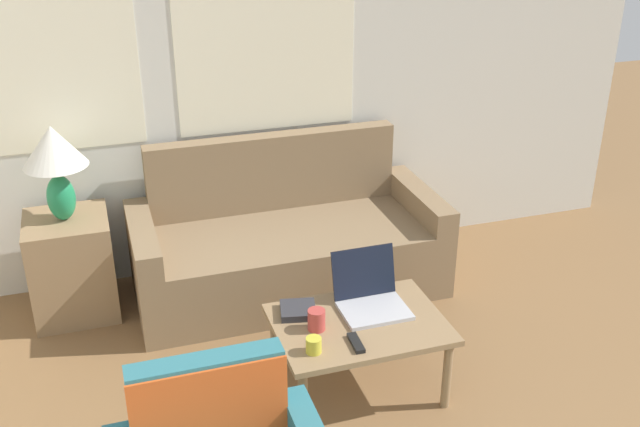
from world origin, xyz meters
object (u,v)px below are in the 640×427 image
laptop (370,296)px  tv_remote (356,343)px  couch (286,246)px  cup_yellow (314,345)px  coffee_table (359,330)px  cup_navy (316,320)px  table_lamp (55,156)px  book_red (298,310)px

laptop → tv_remote: bearing=-122.3°
couch → cup_yellow: 1.31m
couch → coffee_table: bearing=-87.0°
couch → coffee_table: size_ratio=2.25×
cup_yellow → tv_remote: cup_yellow is taller
cup_navy → tv_remote: size_ratio=0.68×
cup_yellow → tv_remote: bearing=-1.7°
couch → cup_navy: 1.14m
table_lamp → laptop: bearing=-37.5°
cup_navy → tv_remote: cup_navy is taller
coffee_table → cup_yellow: 0.34m
table_lamp → cup_yellow: table_lamp is taller
cup_yellow → tv_remote: (0.20, -0.01, -0.03)m
book_red → tv_remote: size_ratio=1.34×
laptop → cup_navy: 0.33m
couch → cup_yellow: (-0.22, -1.28, 0.17)m
laptop → cup_yellow: (-0.38, -0.28, -0.02)m
tv_remote → table_lamp: bearing=131.9°
table_lamp → tv_remote: (1.23, -1.37, -0.56)m
table_lamp → laptop: 1.86m
couch → tv_remote: (-0.02, -1.29, 0.14)m
table_lamp → coffee_table: table_lamp is taller
couch → book_red: size_ratio=9.08×
laptop → table_lamp: bearing=142.5°
table_lamp → tv_remote: table_lamp is taller
table_lamp → coffee_table: 1.89m
table_lamp → cup_navy: 1.71m
coffee_table → laptop: (0.10, 0.11, 0.11)m
laptop → cup_navy: bearing=-160.7°
book_red → laptop: bearing=-7.6°
laptop → couch: bearing=99.0°
coffee_table → cup_yellow: bearing=-149.5°
cup_navy → cup_yellow: size_ratio=1.39×
table_lamp → tv_remote: 1.93m
cup_navy → cup_yellow: 0.18m
coffee_table → laptop: size_ratio=2.51×
coffee_table → cup_navy: 0.24m
couch → book_red: 0.99m
couch → laptop: bearing=-81.0°
laptop → book_red: bearing=172.4°
book_red → tv_remote: book_red is taller
couch → tv_remote: size_ratio=12.17×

